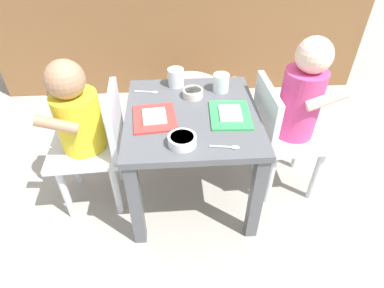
# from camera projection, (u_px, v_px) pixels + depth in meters

# --- Properties ---
(ground_plane) EXTENTS (7.00, 7.00, 0.00)m
(ground_plane) POSITION_uv_depth(u_px,v_px,m) (192.00, 191.00, 1.49)
(ground_plane) COLOR #9E998E
(kitchen_cabinet_back) EXTENTS (2.26, 0.32, 0.87)m
(kitchen_cabinet_back) POSITION_uv_depth(u_px,v_px,m) (180.00, 17.00, 2.03)
(kitchen_cabinet_back) COLOR brown
(kitchen_cabinet_back) RESTS_ON ground
(dining_table) EXTENTS (0.50, 0.53, 0.43)m
(dining_table) POSITION_uv_depth(u_px,v_px,m) (192.00, 130.00, 1.27)
(dining_table) COLOR #515459
(dining_table) RESTS_ON ground
(seated_child_left) EXTENTS (0.29, 0.29, 0.66)m
(seated_child_left) POSITION_uv_depth(u_px,v_px,m) (82.00, 120.00, 1.21)
(seated_child_left) COLOR silver
(seated_child_left) RESTS_ON ground
(seated_child_right) EXTENTS (0.29, 0.29, 0.70)m
(seated_child_right) POSITION_uv_depth(u_px,v_px,m) (297.00, 104.00, 1.26)
(seated_child_right) COLOR silver
(seated_child_right) RESTS_ON ground
(dog) EXTENTS (0.45, 0.33, 0.31)m
(dog) POSITION_uv_depth(u_px,v_px,m) (205.00, 90.00, 1.80)
(dog) COLOR beige
(dog) RESTS_ON ground
(food_tray_left) EXTENTS (0.17, 0.19, 0.02)m
(food_tray_left) POSITION_uv_depth(u_px,v_px,m) (154.00, 118.00, 1.18)
(food_tray_left) COLOR red
(food_tray_left) RESTS_ON dining_table
(food_tray_right) EXTENTS (0.16, 0.19, 0.02)m
(food_tray_right) POSITION_uv_depth(u_px,v_px,m) (230.00, 115.00, 1.19)
(food_tray_right) COLOR green
(food_tray_right) RESTS_ON dining_table
(water_cup_left) EXTENTS (0.07, 0.07, 0.07)m
(water_cup_left) POSITION_uv_depth(u_px,v_px,m) (176.00, 79.00, 1.35)
(water_cup_left) COLOR white
(water_cup_left) RESTS_ON dining_table
(water_cup_right) EXTENTS (0.07, 0.07, 0.07)m
(water_cup_right) POSITION_uv_depth(u_px,v_px,m) (221.00, 84.00, 1.32)
(water_cup_right) COLOR white
(water_cup_right) RESTS_ON dining_table
(cereal_bowl_left_side) EXTENTS (0.09, 0.09, 0.03)m
(cereal_bowl_left_side) POSITION_uv_depth(u_px,v_px,m) (182.00, 140.00, 1.06)
(cereal_bowl_left_side) COLOR white
(cereal_bowl_left_side) RESTS_ON dining_table
(veggie_bowl_far) EXTENTS (0.08, 0.08, 0.03)m
(veggie_bowl_far) POSITION_uv_depth(u_px,v_px,m) (193.00, 93.00, 1.29)
(veggie_bowl_far) COLOR silver
(veggie_bowl_far) RESTS_ON dining_table
(spoon_by_left_tray) EXTENTS (0.10, 0.03, 0.01)m
(spoon_by_left_tray) POSITION_uv_depth(u_px,v_px,m) (228.00, 147.00, 1.06)
(spoon_by_left_tray) COLOR silver
(spoon_by_left_tray) RESTS_ON dining_table
(spoon_by_right_tray) EXTENTS (0.10, 0.03, 0.01)m
(spoon_by_right_tray) POSITION_uv_depth(u_px,v_px,m) (149.00, 92.00, 1.32)
(spoon_by_right_tray) COLOR silver
(spoon_by_right_tray) RESTS_ON dining_table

